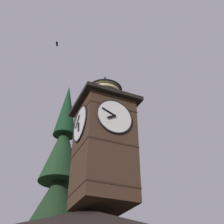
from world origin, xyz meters
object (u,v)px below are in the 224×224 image
at_px(clock_tower, 104,139).
at_px(flying_bird_high, 57,43).
at_px(pine_tree_behind, 56,217).
at_px(moon, 84,215).

distance_m(clock_tower, flying_bird_high, 11.60).
xyz_separation_m(pine_tree_behind, flying_bird_high, (1.82, 1.33, 14.27)).
relative_size(clock_tower, flying_bird_high, 16.69).
xyz_separation_m(moon, flying_bird_high, (13.69, 30.48, 5.87)).
relative_size(pine_tree_behind, flying_bird_high, 32.12).
bearing_deg(moon, pine_tree_behind, 67.83).
height_order(pine_tree_behind, flying_bird_high, flying_bird_high).
bearing_deg(clock_tower, pine_tree_behind, -74.86).
distance_m(pine_tree_behind, flying_bird_high, 14.45).
bearing_deg(flying_bird_high, pine_tree_behind, -143.78).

